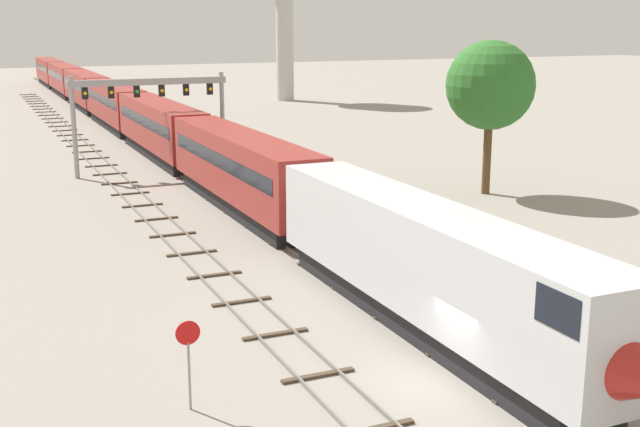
# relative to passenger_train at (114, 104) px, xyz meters

# --- Properties ---
(ground_plane) EXTENTS (400.00, 400.00, 0.00)m
(ground_plane) POSITION_rel_passenger_train_xyz_m (-2.00, -70.89, -2.61)
(ground_plane) COLOR gray
(track_main) EXTENTS (2.60, 200.00, 0.16)m
(track_main) POSITION_rel_passenger_train_xyz_m (0.00, -10.89, -2.55)
(track_main) COLOR slate
(track_main) RESTS_ON ground
(track_near) EXTENTS (2.60, 160.00, 0.16)m
(track_near) POSITION_rel_passenger_train_xyz_m (-5.50, -30.89, -2.55)
(track_near) COLOR slate
(track_near) RESTS_ON ground
(passenger_train) EXTENTS (3.04, 154.12, 4.80)m
(passenger_train) POSITION_rel_passenger_train_xyz_m (0.00, 0.00, 0.00)
(passenger_train) COLOR silver
(passenger_train) RESTS_ON ground
(signal_gantry) EXTENTS (12.10, 0.49, 7.65)m
(signal_gantry) POSITION_rel_passenger_train_xyz_m (-2.25, -29.44, 3.05)
(signal_gantry) COLOR #999BA0
(signal_gantry) RESTS_ON ground
(stop_sign) EXTENTS (0.76, 0.08, 2.88)m
(stop_sign) POSITION_rel_passenger_train_xyz_m (-10.00, -69.46, -0.74)
(stop_sign) COLOR gray
(stop_sign) RESTS_ON ground
(trackside_tree_left) EXTENTS (5.97, 5.97, 10.38)m
(trackside_tree_left) POSITION_rel_passenger_train_xyz_m (16.93, -46.53, 4.75)
(trackside_tree_left) COLOR brown
(trackside_tree_left) RESTS_ON ground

